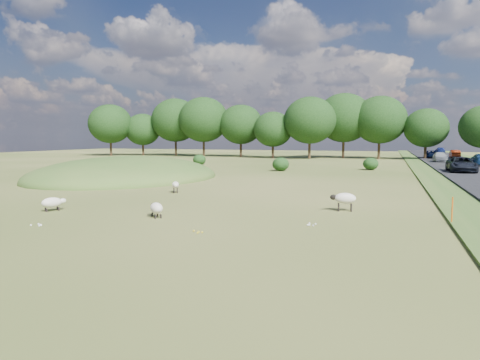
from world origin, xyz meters
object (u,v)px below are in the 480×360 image
at_px(marker_post, 452,211).
at_px(sheep_1, 344,198).
at_px(car_0, 440,150).
at_px(car_2, 462,164).
at_px(sheep_3, 156,208).
at_px(sheep_0, 175,185).
at_px(car_1, 440,157).
at_px(sheep_2, 53,202).
at_px(car_5, 455,154).
at_px(car_3, 432,154).

distance_m(marker_post, sheep_1, 5.09).
distance_m(car_0, car_2, 55.98).
bearing_deg(car_0, sheep_3, 76.33).
bearing_deg(sheep_3, sheep_1, -106.03).
relative_size(sheep_0, sheep_3, 0.97).
height_order(sheep_3, car_1, car_1).
height_order(sheep_2, car_5, car_5).
distance_m(car_3, car_5, 4.10).
relative_size(sheep_0, car_1, 0.25).
xyz_separation_m(sheep_1, sheep_2, (-14.04, -4.83, -0.21)).
distance_m(sheep_1, sheep_3, 9.39).
bearing_deg(marker_post, sheep_2, -171.15).
xyz_separation_m(sheep_1, car_3, (9.14, 58.55, 0.24)).
distance_m(sheep_0, sheep_3, 8.96).
height_order(sheep_0, sheep_3, sheep_0).
bearing_deg(sheep_0, marker_post, -137.62).
height_order(sheep_3, car_3, car_3).
bearing_deg(sheep_3, sheep_0, -23.59).
relative_size(marker_post, car_0, 0.27).
distance_m(sheep_2, car_3, 67.49).
distance_m(sheep_1, car_3, 59.26).
height_order(sheep_1, car_5, car_5).
relative_size(sheep_2, car_2, 0.23).
bearing_deg(sheep_2, car_3, 11.55).
xyz_separation_m(marker_post, sheep_0, (-16.24, 5.61, -0.06)).
xyz_separation_m(marker_post, car_0, (8.22, 84.10, 0.29)).
bearing_deg(car_2, sheep_3, -119.22).
xyz_separation_m(car_2, car_5, (3.80, 33.76, -0.08)).
relative_size(sheep_3, car_2, 0.21).
bearing_deg(sheep_1, sheep_0, -25.65).
height_order(car_1, car_2, car_2).
xyz_separation_m(sheep_1, car_5, (12.94, 60.09, 0.26)).
xyz_separation_m(car_1, car_3, (0.00, 12.94, -0.10)).
bearing_deg(car_3, car_5, 22.10).
xyz_separation_m(sheep_0, sheep_1, (11.52, -3.70, 0.11)).
xyz_separation_m(car_1, car_5, (3.80, 14.49, -0.08)).
bearing_deg(sheep_1, sheep_2, 11.13).
bearing_deg(marker_post, sheep_3, -168.14).
xyz_separation_m(sheep_0, car_5, (24.46, 56.39, 0.37)).
distance_m(marker_post, sheep_3, 13.17).
bearing_deg(car_3, marker_post, -94.18).
relative_size(car_0, car_5, 1.09).
bearing_deg(sheep_2, car_1, 6.96).
bearing_deg(car_2, sheep_2, -126.64).
height_order(sheep_0, car_2, car_2).
distance_m(sheep_0, car_0, 82.21).
height_order(car_3, car_5, car_5).
relative_size(sheep_2, car_0, 0.28).
relative_size(sheep_2, car_5, 0.30).
distance_m(sheep_3, car_5, 68.07).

